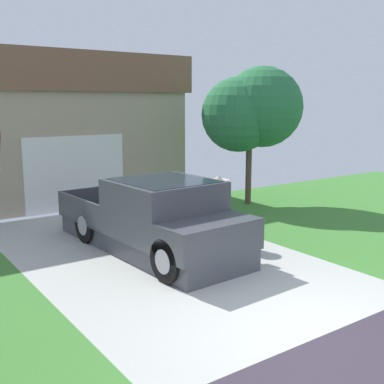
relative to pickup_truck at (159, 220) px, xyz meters
name	(u,v)px	position (x,y,z in m)	size (l,w,h in m)	color
pickup_truck	(159,220)	(0.00, 0.00, 0.00)	(2.27, 5.14, 1.58)	#45474E
person_with_hat	(218,204)	(1.45, -0.14, 0.19)	(0.51, 0.48, 1.56)	black
handbag	(226,240)	(1.48, -0.39, -0.58)	(0.39, 0.16, 0.44)	#232328
house_with_garage	(15,127)	(-0.68, 7.98, 1.62)	(9.82, 6.30, 4.60)	tan
neighbor_tree	(252,110)	(4.93, 2.65, 2.18)	(3.00, 2.71, 4.21)	brown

